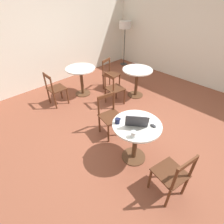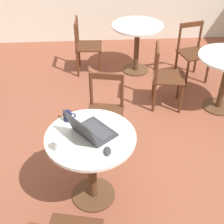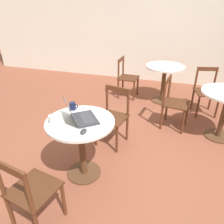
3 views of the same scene
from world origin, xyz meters
TOP-DOWN VIEW (x-y plane):
  - ground_plane at (0.00, 0.00)m, footprint 16.00×16.00m
  - wall_back at (0.00, 3.23)m, footprint 9.40×0.06m
  - wall_side at (3.23, 0.00)m, footprint 0.06×9.40m
  - cafe_table_near at (-0.39, -0.45)m, footprint 0.76×0.76m
  - cafe_table_mid at (1.31, 0.91)m, footprint 0.76×0.76m
  - cafe_table_far at (0.33, 1.99)m, footprint 0.76×0.76m
  - chair_near_back at (-0.24, 0.31)m, footprint 0.46×0.46m
  - chair_near_front at (-0.55, -1.21)m, footprint 0.46×0.46m
  - chair_mid_left at (0.57, 1.02)m, footprint 0.45×0.45m
  - chair_mid_back at (1.11, 1.70)m, footprint 0.47×0.47m
  - chair_far_left at (-0.45, 2.02)m, footprint 0.40×0.40m
  - floor_lamp at (2.82, 2.72)m, footprint 0.41×0.41m
  - laptop at (-0.39, -0.43)m, footprint 0.45×0.45m
  - mouse at (-0.26, -0.65)m, footprint 0.06×0.10m
  - mug at (-0.58, -0.22)m, footprint 0.11×0.07m
  - drinking_glass at (-0.64, -0.59)m, footprint 0.08×0.08m

SIDE VIEW (x-z plane):
  - ground_plane at x=0.00m, z-range 0.00..0.00m
  - chair_near_back at x=-0.24m, z-range 0.01..0.84m
  - chair_near_front at x=-0.55m, z-range 0.01..0.84m
  - chair_mid_left at x=0.57m, z-range 0.01..0.84m
  - chair_mid_back at x=1.11m, z-range 0.01..0.84m
  - chair_far_left at x=-0.45m, z-range 0.01..0.84m
  - cafe_table_near at x=-0.39m, z-range 0.20..0.95m
  - cafe_table_mid at x=1.31m, z-range 0.20..0.95m
  - cafe_table_far at x=0.33m, z-range 0.20..0.95m
  - mouse at x=-0.26m, z-range 0.75..0.79m
  - mug at x=-0.58m, z-range 0.75..0.84m
  - laptop at x=-0.39m, z-range 0.68..0.92m
  - drinking_glass at x=-0.64m, z-range 0.75..0.85m
  - floor_lamp at x=2.82m, z-range 0.58..2.08m
  - wall_back at x=0.00m, z-range 0.00..2.70m
  - wall_side at x=3.23m, z-range 0.00..2.70m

